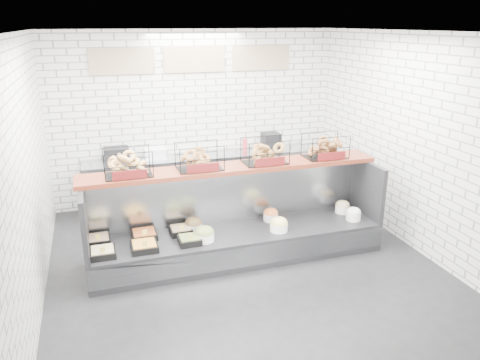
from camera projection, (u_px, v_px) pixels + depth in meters
name	position (u px, v px, depth m)	size (l,w,h in m)	color
ground	(245.00, 266.00, 6.25)	(5.50, 5.50, 0.00)	black
room_shell	(231.00, 106.00, 6.14)	(5.02, 5.51, 3.01)	white
display_case	(235.00, 234.00, 6.46)	(4.00, 0.90, 1.20)	black
bagel_shelf	(233.00, 158.00, 6.28)	(4.10, 0.50, 0.40)	#511D11
prep_counter	(201.00, 179.00, 8.30)	(4.00, 0.60, 1.20)	#93969B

